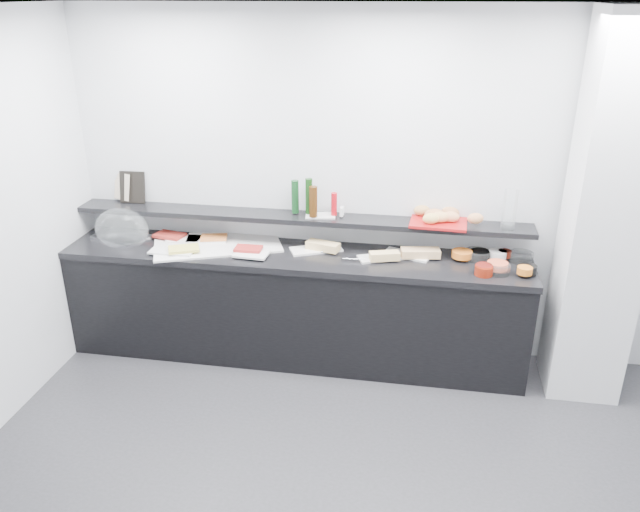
% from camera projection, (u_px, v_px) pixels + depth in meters
% --- Properties ---
extents(back_wall, '(5.00, 0.02, 2.70)m').
position_uv_depth(back_wall, '(390.00, 191.00, 4.80)').
color(back_wall, silver).
rests_on(back_wall, ground).
extents(ceiling, '(5.00, 5.00, 0.00)m').
position_uv_depth(ceiling, '(370.00, 10.00, 2.46)').
color(ceiling, white).
rests_on(ceiling, back_wall).
extents(column, '(0.50, 0.50, 2.70)m').
position_uv_depth(column, '(606.00, 217.00, 4.25)').
color(column, silver).
rests_on(column, ground).
extents(buffet_cabinet, '(3.60, 0.60, 0.85)m').
position_uv_depth(buffet_cabinet, '(295.00, 308.00, 5.00)').
color(buffet_cabinet, black).
rests_on(buffet_cabinet, ground).
extents(counter_top, '(3.62, 0.62, 0.05)m').
position_uv_depth(counter_top, '(294.00, 256.00, 4.82)').
color(counter_top, black).
rests_on(counter_top, buffet_cabinet).
extents(wall_shelf, '(3.60, 0.25, 0.04)m').
position_uv_depth(wall_shelf, '(298.00, 218.00, 4.88)').
color(wall_shelf, black).
rests_on(wall_shelf, back_wall).
extents(cloche_base, '(0.50, 0.43, 0.04)m').
position_uv_depth(cloche_base, '(122.00, 238.00, 5.06)').
color(cloche_base, silver).
rests_on(cloche_base, counter_top).
extents(cloche_dome, '(0.44, 0.29, 0.34)m').
position_uv_depth(cloche_dome, '(122.00, 229.00, 4.95)').
color(cloche_dome, silver).
rests_on(cloche_dome, cloche_base).
extents(linen_runner, '(1.09, 0.80, 0.01)m').
position_uv_depth(linen_runner, '(218.00, 246.00, 4.94)').
color(linen_runner, silver).
rests_on(linen_runner, counter_top).
extents(platter_meat_a, '(0.28, 0.20, 0.01)m').
position_uv_depth(platter_meat_a, '(184.00, 239.00, 5.02)').
color(platter_meat_a, white).
rests_on(platter_meat_a, linen_runner).
extents(food_meat_a, '(0.26, 0.20, 0.02)m').
position_uv_depth(food_meat_a, '(170.00, 235.00, 5.05)').
color(food_meat_a, maroon).
rests_on(food_meat_a, platter_meat_a).
extents(platter_salmon, '(0.36, 0.28, 0.01)m').
position_uv_depth(platter_salmon, '(207.00, 238.00, 5.05)').
color(platter_salmon, white).
rests_on(platter_salmon, linen_runner).
extents(food_salmon, '(0.23, 0.18, 0.02)m').
position_uv_depth(food_salmon, '(214.00, 237.00, 5.01)').
color(food_salmon, '#CD6729').
rests_on(food_salmon, platter_salmon).
extents(platter_cheese, '(0.34, 0.22, 0.01)m').
position_uv_depth(platter_cheese, '(174.00, 249.00, 4.83)').
color(platter_cheese, white).
rests_on(platter_cheese, linen_runner).
extents(food_cheese, '(0.27, 0.23, 0.02)m').
position_uv_depth(food_cheese, '(184.00, 249.00, 4.79)').
color(food_cheese, '#D6C953').
rests_on(food_cheese, platter_cheese).
extents(platter_meat_b, '(0.27, 0.19, 0.01)m').
position_uv_depth(platter_meat_b, '(251.00, 254.00, 4.74)').
color(platter_meat_b, white).
rests_on(platter_meat_b, linen_runner).
extents(food_meat_b, '(0.21, 0.13, 0.02)m').
position_uv_depth(food_meat_b, '(248.00, 249.00, 4.79)').
color(food_meat_b, maroon).
rests_on(food_meat_b, platter_meat_b).
extents(sandwich_plate_left, '(0.43, 0.32, 0.01)m').
position_uv_depth(sandwich_plate_left, '(316.00, 249.00, 4.87)').
color(sandwich_plate_left, white).
rests_on(sandwich_plate_left, counter_top).
extents(sandwich_food_left, '(0.28, 0.17, 0.06)m').
position_uv_depth(sandwich_food_left, '(323.00, 246.00, 4.83)').
color(sandwich_food_left, '#E6C079').
rests_on(sandwich_food_left, sandwich_plate_left).
extents(tongs_left, '(0.15, 0.08, 0.01)m').
position_uv_depth(tongs_left, '(331.00, 251.00, 4.81)').
color(tongs_left, '#AAACB1').
rests_on(tongs_left, sandwich_plate_left).
extents(sandwich_plate_mid, '(0.37, 0.27, 0.01)m').
position_uv_depth(sandwich_plate_mid, '(381.00, 257.00, 4.72)').
color(sandwich_plate_mid, silver).
rests_on(sandwich_plate_mid, counter_top).
extents(sandwich_food_mid, '(0.24, 0.15, 0.06)m').
position_uv_depth(sandwich_food_mid, '(385.00, 256.00, 4.65)').
color(sandwich_food_mid, '#E1BA76').
rests_on(sandwich_food_mid, sandwich_plate_mid).
extents(tongs_mid, '(0.16, 0.02, 0.01)m').
position_uv_depth(tongs_mid, '(353.00, 259.00, 4.66)').
color(tongs_mid, silver).
rests_on(tongs_mid, sandwich_plate_mid).
extents(sandwich_plate_right, '(0.38, 0.25, 0.01)m').
position_uv_depth(sandwich_plate_right, '(407.00, 255.00, 4.77)').
color(sandwich_plate_right, silver).
rests_on(sandwich_plate_right, counter_top).
extents(sandwich_food_right, '(0.31, 0.16, 0.06)m').
position_uv_depth(sandwich_food_right, '(420.00, 253.00, 4.71)').
color(sandwich_food_right, tan).
rests_on(sandwich_food_right, sandwich_plate_right).
extents(tongs_right, '(0.16, 0.02, 0.01)m').
position_uv_depth(tongs_right, '(422.00, 257.00, 4.70)').
color(tongs_right, silver).
rests_on(tongs_right, sandwich_plate_right).
extents(bowl_glass_fruit, '(0.24, 0.24, 0.07)m').
position_uv_depth(bowl_glass_fruit, '(477.00, 255.00, 4.69)').
color(bowl_glass_fruit, white).
rests_on(bowl_glass_fruit, counter_top).
extents(fill_glass_fruit, '(0.19, 0.19, 0.05)m').
position_uv_depth(fill_glass_fruit, '(462.00, 254.00, 4.68)').
color(fill_glass_fruit, orange).
rests_on(fill_glass_fruit, bowl_glass_fruit).
extents(bowl_black_jam, '(0.19, 0.19, 0.07)m').
position_uv_depth(bowl_black_jam, '(480.00, 255.00, 4.69)').
color(bowl_black_jam, black).
rests_on(bowl_black_jam, counter_top).
extents(fill_black_jam, '(0.11, 0.11, 0.05)m').
position_uv_depth(fill_black_jam, '(505.00, 254.00, 4.69)').
color(fill_black_jam, '#4F150B').
rests_on(fill_black_jam, bowl_black_jam).
extents(bowl_glass_cream, '(0.19, 0.19, 0.07)m').
position_uv_depth(bowl_glass_cream, '(521.00, 257.00, 4.66)').
color(bowl_glass_cream, silver).
rests_on(bowl_glass_cream, counter_top).
extents(fill_glass_cream, '(0.15, 0.15, 0.05)m').
position_uv_depth(fill_glass_cream, '(498.00, 254.00, 4.68)').
color(fill_glass_cream, white).
rests_on(fill_glass_cream, bowl_glass_cream).
extents(bowl_red_jam, '(0.15, 0.15, 0.07)m').
position_uv_depth(bowl_red_jam, '(484.00, 270.00, 4.43)').
color(bowl_red_jam, maroon).
rests_on(bowl_red_jam, counter_top).
extents(fill_red_jam, '(0.15, 0.15, 0.05)m').
position_uv_depth(fill_red_jam, '(484.00, 268.00, 4.44)').
color(fill_red_jam, '#59110C').
rests_on(fill_red_jam, bowl_red_jam).
extents(bowl_glass_salmon, '(0.19, 0.19, 0.07)m').
position_uv_depth(bowl_glass_salmon, '(499.00, 269.00, 4.46)').
color(bowl_glass_salmon, white).
rests_on(bowl_glass_salmon, counter_top).
extents(fill_glass_salmon, '(0.19, 0.19, 0.05)m').
position_uv_depth(fill_glass_salmon, '(497.00, 265.00, 4.49)').
color(fill_glass_salmon, '#E35B37').
rests_on(fill_glass_salmon, bowl_glass_salmon).
extents(bowl_black_fruit, '(0.14, 0.14, 0.07)m').
position_uv_depth(bowl_black_fruit, '(528.00, 270.00, 4.44)').
color(bowl_black_fruit, black).
rests_on(bowl_black_fruit, counter_top).
extents(fill_black_fruit, '(0.13, 0.13, 0.05)m').
position_uv_depth(fill_black_fruit, '(525.00, 270.00, 4.40)').
color(fill_black_fruit, orange).
rests_on(fill_black_fruit, bowl_black_fruit).
extents(framed_print, '(0.21, 0.08, 0.26)m').
position_uv_depth(framed_print, '(132.00, 187.00, 5.12)').
color(framed_print, black).
rests_on(framed_print, wall_shelf).
extents(print_art, '(0.17, 0.11, 0.22)m').
position_uv_depth(print_art, '(122.00, 187.00, 5.14)').
color(print_art, '#CAAB91').
rests_on(print_art, framed_print).
extents(condiment_tray, '(0.25, 0.17, 0.01)m').
position_uv_depth(condiment_tray, '(321.00, 215.00, 4.85)').
color(condiment_tray, white).
rests_on(condiment_tray, wall_shelf).
extents(bottle_green_a, '(0.07, 0.07, 0.26)m').
position_uv_depth(bottle_green_a, '(295.00, 197.00, 4.85)').
color(bottle_green_a, '#0F3918').
rests_on(bottle_green_a, condiment_tray).
extents(bottle_brown, '(0.07, 0.07, 0.24)m').
position_uv_depth(bottle_brown, '(313.00, 202.00, 4.76)').
color(bottle_brown, '#3D220B').
rests_on(bottle_brown, condiment_tray).
extents(bottle_green_b, '(0.06, 0.06, 0.28)m').
position_uv_depth(bottle_green_b, '(309.00, 196.00, 4.83)').
color(bottle_green_b, '#10350E').
rests_on(bottle_green_b, condiment_tray).
extents(bottle_hot, '(0.05, 0.05, 0.18)m').
position_uv_depth(bottle_hot, '(334.00, 204.00, 4.81)').
color(bottle_hot, '#B30C15').
rests_on(bottle_hot, condiment_tray).
extents(shaker_salt, '(0.04, 0.04, 0.07)m').
position_uv_depth(shaker_salt, '(342.00, 211.00, 4.83)').
color(shaker_salt, silver).
rests_on(shaker_salt, condiment_tray).
extents(shaker_pepper, '(0.03, 0.03, 0.07)m').
position_uv_depth(shaker_pepper, '(341.00, 212.00, 4.80)').
color(shaker_pepper, silver).
rests_on(shaker_pepper, condiment_tray).
extents(bread_tray, '(0.44, 0.32, 0.02)m').
position_uv_depth(bread_tray, '(438.00, 223.00, 4.69)').
color(bread_tray, '#A51113').
rests_on(bread_tray, wall_shelf).
extents(bread_roll_nw, '(0.14, 0.11, 0.08)m').
position_uv_depth(bread_roll_nw, '(422.00, 210.00, 4.79)').
color(bread_roll_nw, '#B28044').
rests_on(bread_roll_nw, bread_tray).
extents(bread_roll_ne, '(0.15, 0.12, 0.08)m').
position_uv_depth(bread_roll_ne, '(450.00, 212.00, 4.76)').
color(bread_roll_ne, '#AB6C41').
rests_on(bread_roll_ne, bread_tray).
extents(bread_roll_sw, '(0.16, 0.12, 0.08)m').
position_uv_depth(bread_roll_sw, '(440.00, 217.00, 4.65)').
color(bread_roll_sw, tan).
rests_on(bread_roll_sw, bread_tray).
extents(bread_roll_s, '(0.15, 0.11, 0.08)m').
position_uv_depth(bread_roll_s, '(431.00, 219.00, 4.62)').
color(bread_roll_s, '#D7A952').
rests_on(bread_roll_s, bread_tray).
extents(bread_roll_se, '(0.13, 0.10, 0.08)m').
position_uv_depth(bread_roll_se, '(475.00, 218.00, 4.62)').
color(bread_roll_se, '#D58751').
rests_on(bread_roll_se, bread_tray).
extents(bread_roll_midw, '(0.18, 0.15, 0.08)m').
position_uv_depth(bread_roll_midw, '(434.00, 214.00, 4.72)').
color(bread_roll_midw, '#B57245').
rests_on(bread_roll_midw, bread_tray).
extents(bread_roll_mide, '(0.13, 0.09, 0.08)m').
position_uv_depth(bread_roll_mide, '(451.00, 217.00, 4.66)').
color(bread_roll_mide, '#D28550').
rests_on(bread_roll_mide, bread_tray).
extents(carafe, '(0.12, 0.12, 0.30)m').
position_uv_depth(carafe, '(510.00, 210.00, 4.53)').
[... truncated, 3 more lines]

